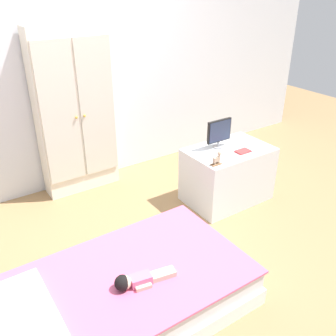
{
  "coord_description": "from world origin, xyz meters",
  "views": [
    {
      "loc": [
        -1.19,
        -1.91,
        1.96
      ],
      "look_at": [
        0.3,
        0.31,
        0.58
      ],
      "focal_mm": 39.95,
      "sensor_mm": 36.0,
      "label": 1
    }
  ],
  "objects_px": {
    "doll": "(134,281)",
    "wardrobe": "(75,112)",
    "book_red": "(243,151)",
    "tv_monitor": "(219,132)",
    "tv_stand": "(227,174)",
    "bed": "(125,294)",
    "rocking_horse_toy": "(217,159)"
  },
  "relations": [
    {
      "from": "wardrobe",
      "to": "tv_monitor",
      "type": "height_order",
      "value": "wardrobe"
    },
    {
      "from": "tv_stand",
      "to": "doll",
      "type": "bearing_deg",
      "value": -151.93
    },
    {
      "from": "tv_monitor",
      "to": "tv_stand",
      "type": "bearing_deg",
      "value": -55.78
    },
    {
      "from": "book_red",
      "to": "doll",
      "type": "bearing_deg",
      "value": -156.46
    },
    {
      "from": "bed",
      "to": "tv_monitor",
      "type": "bearing_deg",
      "value": 28.56
    },
    {
      "from": "doll",
      "to": "tv_stand",
      "type": "distance_m",
      "value": 1.65
    },
    {
      "from": "wardrobe",
      "to": "book_red",
      "type": "relative_size",
      "value": 11.65
    },
    {
      "from": "doll",
      "to": "wardrobe",
      "type": "distance_m",
      "value": 1.9
    },
    {
      "from": "rocking_horse_toy",
      "to": "book_red",
      "type": "bearing_deg",
      "value": 9.96
    },
    {
      "from": "bed",
      "to": "book_red",
      "type": "relative_size",
      "value": 11.61
    },
    {
      "from": "doll",
      "to": "tv_monitor",
      "type": "relative_size",
      "value": 1.45
    },
    {
      "from": "bed",
      "to": "wardrobe",
      "type": "distance_m",
      "value": 1.87
    },
    {
      "from": "tv_stand",
      "to": "tv_monitor",
      "type": "height_order",
      "value": "tv_monitor"
    },
    {
      "from": "wardrobe",
      "to": "tv_monitor",
      "type": "relative_size",
      "value": 5.94
    },
    {
      "from": "doll",
      "to": "tv_monitor",
      "type": "distance_m",
      "value": 1.69
    },
    {
      "from": "wardrobe",
      "to": "book_red",
      "type": "xyz_separation_m",
      "value": [
        1.13,
        -1.13,
        -0.26
      ]
    },
    {
      "from": "tv_stand",
      "to": "wardrobe",
      "type": "bearing_deg",
      "value": 136.44
    },
    {
      "from": "wardrobe",
      "to": "tv_monitor",
      "type": "bearing_deg",
      "value": -42.61
    },
    {
      "from": "bed",
      "to": "wardrobe",
      "type": "height_order",
      "value": "wardrobe"
    },
    {
      "from": "bed",
      "to": "doll",
      "type": "xyz_separation_m",
      "value": [
        0.02,
        -0.09,
        0.18
      ]
    },
    {
      "from": "rocking_horse_toy",
      "to": "bed",
      "type": "bearing_deg",
      "value": -156.77
    },
    {
      "from": "bed",
      "to": "tv_monitor",
      "type": "xyz_separation_m",
      "value": [
        1.42,
        0.77,
        0.55
      ]
    },
    {
      "from": "bed",
      "to": "tv_stand",
      "type": "height_order",
      "value": "tv_stand"
    },
    {
      "from": "rocking_horse_toy",
      "to": "tv_monitor",
      "type": "bearing_deg",
      "value": 47.49
    },
    {
      "from": "wardrobe",
      "to": "tv_stand",
      "type": "xyz_separation_m",
      "value": [
        1.07,
        -1.02,
        -0.54
      ]
    },
    {
      "from": "bed",
      "to": "book_red",
      "type": "height_order",
      "value": "book_red"
    },
    {
      "from": "bed",
      "to": "tv_stand",
      "type": "bearing_deg",
      "value": 24.81
    },
    {
      "from": "doll",
      "to": "wardrobe",
      "type": "relative_size",
      "value": 0.24
    },
    {
      "from": "bed",
      "to": "book_red",
      "type": "xyz_separation_m",
      "value": [
        1.54,
        0.57,
        0.4
      ]
    },
    {
      "from": "book_red",
      "to": "wardrobe",
      "type": "bearing_deg",
      "value": 134.87
    },
    {
      "from": "tv_stand",
      "to": "book_red",
      "type": "bearing_deg",
      "value": -63.16
    },
    {
      "from": "tv_monitor",
      "to": "rocking_horse_toy",
      "type": "height_order",
      "value": "tv_monitor"
    }
  ]
}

